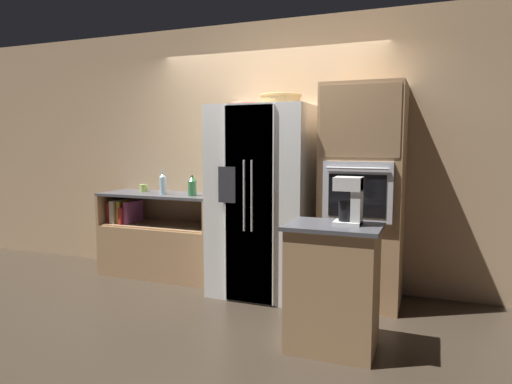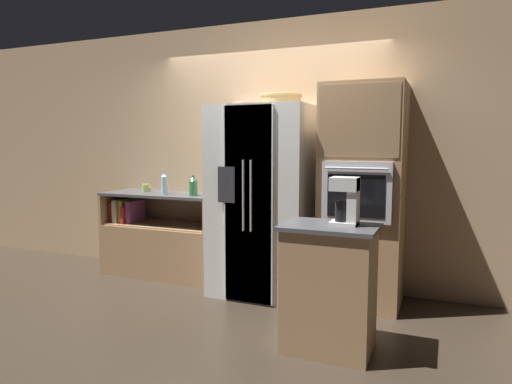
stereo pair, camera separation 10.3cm
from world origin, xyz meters
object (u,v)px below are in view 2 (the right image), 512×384
bottle_tall (164,183)px  coffee_maker (347,199)px  bottle_short (193,186)px  refrigerator (264,201)px  wicker_basket (281,100)px  fruit_bowl (245,104)px  mug (146,188)px  wall_oven (363,195)px

bottle_tall → coffee_maker: bearing=-25.0°
bottle_tall → bottle_short: (0.37, -0.00, -0.01)m
refrigerator → wicker_basket: size_ratio=4.52×
fruit_bowl → mug: bearing=174.3°
wicker_basket → mug: size_ratio=3.53×
refrigerator → mug: refrigerator is taller
fruit_bowl → bottle_tall: bearing=-178.7°
refrigerator → coffee_maker: (1.04, -1.00, 0.18)m
wicker_basket → bottle_short: wicker_basket is taller
refrigerator → wall_oven: wall_oven is taller
wall_oven → bottle_tall: size_ratio=7.57×
bottle_tall → mug: bottle_tall is taller
wall_oven → bottle_short: size_ratio=9.23×
wall_oven → wicker_basket: bearing=177.5°
bottle_short → coffee_maker: coffee_maker is taller
bottle_tall → fruit_bowl: bearing=1.3°
refrigerator → coffee_maker: 1.45m
fruit_bowl → coffee_maker: (1.27, -1.07, -0.79)m
bottle_tall → mug: bearing=156.9°
wicker_basket → coffee_maker: size_ratio=1.21×
refrigerator → wicker_basket: bearing=36.7°
fruit_bowl → bottle_tall: (-0.98, -0.02, -0.84)m
bottle_short → coffee_maker: size_ratio=0.65×
wall_oven → fruit_bowl: (-1.20, 0.00, 0.88)m
coffee_maker → fruit_bowl: bearing=140.0°
refrigerator → wall_oven: bearing=3.9°
bottle_short → coffee_maker: 2.15m
refrigerator → wall_oven: 0.97m
wall_oven → coffee_maker: (0.07, -1.07, 0.09)m
bottle_tall → bottle_short: 0.37m
refrigerator → fruit_bowl: (-0.24, 0.07, 0.97)m
bottle_tall → coffee_maker: (2.25, -1.05, 0.05)m
mug → wall_oven: bearing=-3.1°
refrigerator → bottle_tall: bearing=177.8°
wicker_basket → bottle_short: 1.32m
wicker_basket → bottle_tall: bearing=-177.7°
wicker_basket → mug: bearing=176.6°
fruit_bowl → refrigerator: bearing=-16.1°
wicker_basket → coffee_maker: 1.64m
coffee_maker → mug: bearing=155.3°
wicker_basket → bottle_tall: 1.61m
wall_oven → coffee_maker: wall_oven is taller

